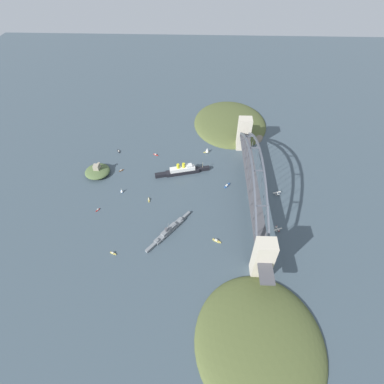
# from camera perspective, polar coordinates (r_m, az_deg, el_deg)

# --- Properties ---
(ground_plane) EXTENTS (1400.00, 1400.00, 0.00)m
(ground_plane) POSITION_cam_1_polar(r_m,az_deg,el_deg) (423.68, 10.95, -1.05)
(ground_plane) COLOR #3D4C56
(harbor_arch_bridge) EXTENTS (299.90, 20.88, 73.41)m
(harbor_arch_bridge) POSITION_cam_1_polar(r_m,az_deg,el_deg) (402.51, 11.54, 1.97)
(harbor_arch_bridge) COLOR beige
(harbor_arch_bridge) RESTS_ON ground
(headland_west_shore) EXTENTS (138.61, 124.84, 26.03)m
(headland_west_shore) POSITION_cam_1_polar(r_m,az_deg,el_deg) (321.50, 13.36, -26.88)
(headland_west_shore) COLOR #4C562D
(headland_west_shore) RESTS_ON ground
(headland_east_shore) EXTENTS (163.24, 134.50, 23.99)m
(headland_east_shore) POSITION_cam_1_polar(r_m,az_deg,el_deg) (570.76, 7.59, 12.99)
(headland_east_shore) COLOR #4C562D
(headland_east_shore) RESTS_ON ground
(ocean_liner) EXTENTS (27.48, 83.60, 18.99)m
(ocean_liner) POSITION_cam_1_polar(r_m,az_deg,el_deg) (450.14, -1.90, 4.20)
(ocean_liner) COLOR black
(ocean_liner) RESTS_ON ground
(naval_cruiser) EXTENTS (66.37, 51.88, 16.68)m
(naval_cruiser) POSITION_cam_1_polar(r_m,az_deg,el_deg) (375.29, -4.57, -7.51)
(naval_cruiser) COLOR slate
(naval_cruiser) RESTS_ON ground
(fort_island_mid_harbor) EXTENTS (37.86, 37.76, 17.93)m
(fort_island_mid_harbor) POSITION_cam_1_polar(r_m,az_deg,el_deg) (472.34, -17.93, 3.88)
(fort_island_mid_harbor) COLOR #4C6038
(fort_island_mid_harbor) RESTS_ON ground
(seaplane_taxiing_near_bridge) EXTENTS (7.41, 11.89, 5.15)m
(seaplane_taxiing_near_bridge) POSITION_cam_1_polar(r_m,az_deg,el_deg) (436.00, 16.22, -0.23)
(seaplane_taxiing_near_bridge) COLOR #B7B7B2
(seaplane_taxiing_near_bridge) RESTS_ON ground
(seaplane_second_in_formation) EXTENTS (8.49, 11.14, 4.86)m
(seaplane_second_in_formation) POSITION_cam_1_polar(r_m,az_deg,el_deg) (391.86, 16.32, -6.99)
(seaplane_second_in_formation) COLOR #B7B7B2
(seaplane_second_in_formation) RESTS_ON ground
(small_boat_0) EXTENTS (9.05, 5.97, 2.31)m
(small_boat_0) POSITION_cam_1_polar(r_m,az_deg,el_deg) (510.38, -14.09, 7.70)
(small_boat_0) COLOR black
(small_boat_0) RESTS_ON ground
(small_boat_1) EXTENTS (6.13, 5.97, 6.48)m
(small_boat_1) POSITION_cam_1_polar(r_m,az_deg,el_deg) (433.33, -13.55, 0.26)
(small_boat_1) COLOR #234C8C
(small_boat_1) RESTS_ON ground
(small_boat_2) EXTENTS (5.58, 6.68, 2.33)m
(small_boat_2) POSITION_cam_1_polar(r_m,az_deg,el_deg) (470.42, -13.62, 4.11)
(small_boat_2) COLOR brown
(small_boat_2) RESTS_ON ground
(small_boat_3) EXTENTS (6.34, 4.41, 2.03)m
(small_boat_3) POSITION_cam_1_polar(r_m,az_deg,el_deg) (419.28, -17.86, -3.33)
(small_boat_3) COLOR #B2231E
(small_boat_3) RESTS_ON ground
(small_boat_4) EXTENTS (6.84, 10.97, 2.38)m
(small_boat_4) POSITION_cam_1_polar(r_m,az_deg,el_deg) (368.62, 4.81, -9.43)
(small_boat_4) COLOR gold
(small_boat_4) RESTS_ON ground
(small_boat_5) EXTENTS (11.43, 9.40, 2.37)m
(small_boat_5) POSITION_cam_1_polar(r_m,az_deg,el_deg) (435.36, 6.85, 1.28)
(small_boat_5) COLOR #234C8C
(small_boat_5) RESTS_ON ground
(small_boat_6) EXTENTS (4.15, 8.23, 2.50)m
(small_boat_6) POSITION_cam_1_polar(r_m,az_deg,el_deg) (369.40, -15.13, -11.43)
(small_boat_6) COLOR gold
(small_boat_6) RESTS_ON ground
(small_boat_7) EXTENTS (8.64, 2.92, 2.35)m
(small_boat_7) POSITION_cam_1_polar(r_m,az_deg,el_deg) (416.11, -8.41, -1.51)
(small_boat_7) COLOR gold
(small_boat_7) RESTS_ON ground
(small_boat_8) EXTENTS (6.36, 9.98, 10.00)m
(small_boat_8) POSITION_cam_1_polar(r_m,az_deg,el_deg) (492.08, 2.97, 8.15)
(small_boat_8) COLOR gold
(small_boat_8) RESTS_ON ground
(small_boat_9) EXTENTS (5.63, 8.44, 2.02)m
(small_boat_9) POSITION_cam_1_polar(r_m,az_deg,el_deg) (491.96, -7.07, 7.24)
(small_boat_9) COLOR #B2231E
(small_boat_9) RESTS_ON ground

